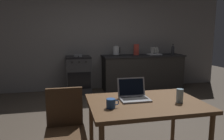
{
  "coord_description": "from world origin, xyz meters",
  "views": [
    {
      "loc": [
        -0.84,
        -3.04,
        1.44
      ],
      "look_at": [
        -0.01,
        0.69,
        0.81
      ],
      "focal_mm": 34.44,
      "sensor_mm": 36.0,
      "label": 1
    }
  ],
  "objects_px": {
    "coffee_mug": "(111,103)",
    "dish_rack": "(154,53)",
    "stove_oven": "(79,75)",
    "bottle": "(173,50)",
    "dining_table": "(146,108)",
    "laptop": "(134,95)",
    "drinking_glass": "(180,96)",
    "chair": "(65,126)",
    "frying_pan": "(78,55)",
    "electric_kettle": "(116,51)",
    "cereal_box": "(136,50)"
  },
  "relations": [
    {
      "from": "coffee_mug",
      "to": "dish_rack",
      "type": "xyz_separation_m",
      "value": [
        1.91,
        3.35,
        0.18
      ]
    },
    {
      "from": "stove_oven",
      "to": "bottle",
      "type": "xyz_separation_m",
      "value": [
        2.52,
        -0.05,
        0.59
      ]
    },
    {
      "from": "dining_table",
      "to": "laptop",
      "type": "xyz_separation_m",
      "value": [
        -0.1,
        0.11,
        0.12
      ]
    },
    {
      "from": "stove_oven",
      "to": "drinking_glass",
      "type": "relative_size",
      "value": 6.26
    },
    {
      "from": "chair",
      "to": "laptop",
      "type": "height_order",
      "value": "laptop"
    },
    {
      "from": "coffee_mug",
      "to": "dish_rack",
      "type": "height_order",
      "value": "dish_rack"
    },
    {
      "from": "dish_rack",
      "to": "bottle",
      "type": "bearing_deg",
      "value": -5.63
    },
    {
      "from": "dish_rack",
      "to": "dining_table",
      "type": "bearing_deg",
      "value": -114.94
    },
    {
      "from": "stove_oven",
      "to": "dish_rack",
      "type": "relative_size",
      "value": 2.68
    },
    {
      "from": "frying_pan",
      "to": "coffee_mug",
      "type": "distance_m",
      "value": 3.33
    },
    {
      "from": "stove_oven",
      "to": "dining_table",
      "type": "height_order",
      "value": "stove_oven"
    },
    {
      "from": "stove_oven",
      "to": "electric_kettle",
      "type": "relative_size",
      "value": 3.72
    },
    {
      "from": "dining_table",
      "to": "laptop",
      "type": "bearing_deg",
      "value": 131.56
    },
    {
      "from": "bottle",
      "to": "dish_rack",
      "type": "xyz_separation_m",
      "value": [
        -0.51,
        0.05,
        -0.09
      ]
    },
    {
      "from": "chair",
      "to": "drinking_glass",
      "type": "distance_m",
      "value": 1.24
    },
    {
      "from": "stove_oven",
      "to": "cereal_box",
      "type": "xyz_separation_m",
      "value": [
        1.51,
        0.02,
        0.6
      ]
    },
    {
      "from": "stove_oven",
      "to": "coffee_mug",
      "type": "bearing_deg",
      "value": -88.31
    },
    {
      "from": "electric_kettle",
      "to": "coffee_mug",
      "type": "relative_size",
      "value": 1.92
    },
    {
      "from": "laptop",
      "to": "dining_table",
      "type": "bearing_deg",
      "value": -43.84
    },
    {
      "from": "stove_oven",
      "to": "bottle",
      "type": "height_order",
      "value": "bottle"
    },
    {
      "from": "dish_rack",
      "to": "coffee_mug",
      "type": "bearing_deg",
      "value": -119.67
    },
    {
      "from": "bottle",
      "to": "drinking_glass",
      "type": "height_order",
      "value": "bottle"
    },
    {
      "from": "chair",
      "to": "dish_rack",
      "type": "bearing_deg",
      "value": 74.27
    },
    {
      "from": "stove_oven",
      "to": "electric_kettle",
      "type": "distance_m",
      "value": 1.12
    },
    {
      "from": "electric_kettle",
      "to": "bottle",
      "type": "bearing_deg",
      "value": -1.84
    },
    {
      "from": "dish_rack",
      "to": "laptop",
      "type": "bearing_deg",
      "value": -117.18
    },
    {
      "from": "bottle",
      "to": "cereal_box",
      "type": "height_order",
      "value": "cereal_box"
    },
    {
      "from": "electric_kettle",
      "to": "drinking_glass",
      "type": "xyz_separation_m",
      "value": [
        -0.12,
        -3.34,
        -0.22
      ]
    },
    {
      "from": "frying_pan",
      "to": "dining_table",
      "type": "bearing_deg",
      "value": -80.97
    },
    {
      "from": "coffee_mug",
      "to": "laptop",
      "type": "bearing_deg",
      "value": 36.77
    },
    {
      "from": "drinking_glass",
      "to": "electric_kettle",
      "type": "bearing_deg",
      "value": 87.93
    },
    {
      "from": "cereal_box",
      "to": "frying_pan",
      "type": "bearing_deg",
      "value": -178.11
    },
    {
      "from": "dining_table",
      "to": "frying_pan",
      "type": "xyz_separation_m",
      "value": [
        -0.51,
        3.2,
        0.28
      ]
    },
    {
      "from": "laptop",
      "to": "drinking_glass",
      "type": "distance_m",
      "value": 0.49
    },
    {
      "from": "laptop",
      "to": "electric_kettle",
      "type": "bearing_deg",
      "value": 84.48
    },
    {
      "from": "frying_pan",
      "to": "drinking_glass",
      "type": "xyz_separation_m",
      "value": [
        0.85,
        -3.31,
        -0.13
      ]
    },
    {
      "from": "electric_kettle",
      "to": "dining_table",
      "type": "bearing_deg",
      "value": -98.07
    },
    {
      "from": "electric_kettle",
      "to": "frying_pan",
      "type": "relative_size",
      "value": 0.62
    },
    {
      "from": "chair",
      "to": "cereal_box",
      "type": "height_order",
      "value": "cereal_box"
    },
    {
      "from": "electric_kettle",
      "to": "dish_rack",
      "type": "distance_m",
      "value": 1.05
    },
    {
      "from": "chair",
      "to": "bottle",
      "type": "height_order",
      "value": "bottle"
    },
    {
      "from": "dining_table",
      "to": "cereal_box",
      "type": "relative_size",
      "value": 4.25
    },
    {
      "from": "stove_oven",
      "to": "bottle",
      "type": "relative_size",
      "value": 3.25
    },
    {
      "from": "drinking_glass",
      "to": "cereal_box",
      "type": "relative_size",
      "value": 0.51
    },
    {
      "from": "electric_kettle",
      "to": "cereal_box",
      "type": "bearing_deg",
      "value": 2.1
    },
    {
      "from": "laptop",
      "to": "coffee_mug",
      "type": "relative_size",
      "value": 2.5
    },
    {
      "from": "frying_pan",
      "to": "chair",
      "type": "bearing_deg",
      "value": -96.2
    },
    {
      "from": "laptop",
      "to": "coffee_mug",
      "type": "height_order",
      "value": "laptop"
    },
    {
      "from": "laptop",
      "to": "bottle",
      "type": "relative_size",
      "value": 1.14
    },
    {
      "from": "drinking_glass",
      "to": "cereal_box",
      "type": "height_order",
      "value": "cereal_box"
    }
  ]
}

